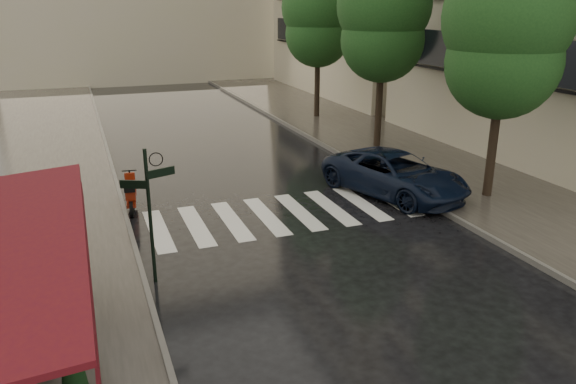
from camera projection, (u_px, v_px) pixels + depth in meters
ground at (244, 342)px, 10.45m from camera, size 120.00×120.00×0.00m
sidewalk_near at (23, 182)px, 19.56m from camera, size 6.00×60.00×0.12m
sidewalk_far at (392, 145)px, 24.48m from camera, size 5.50×60.00×0.12m
curb_near at (113, 172)px, 20.57m from camera, size 0.12×60.00×0.16m
curb_far at (334, 151)px, 23.54m from camera, size 0.12×60.00×0.16m
crosswalk at (283, 214)px, 16.75m from camera, size 7.85×3.20×0.01m
signpost at (150, 206)px, 12.12m from camera, size 1.17×0.29×3.10m
tree_near at (507, 27)px, 16.37m from camera, size 3.80×3.80×7.99m
tree_mid at (384, 13)px, 22.45m from camera, size 3.80×3.80×8.34m
tree_far at (318, 13)px, 28.76m from camera, size 3.80×3.80×8.16m
pedestrian_with_umbrella at (45, 220)px, 11.58m from camera, size 1.35×1.35×2.43m
scooter at (131, 194)px, 16.87m from camera, size 0.51×1.67×1.10m
parked_car at (395, 174)px, 18.21m from camera, size 3.78×5.53×1.40m
parasol_front at (70, 350)px, 7.67m from camera, size 0.46×0.46×2.56m
parasol_back at (30, 308)px, 9.08m from camera, size 0.41×0.41×2.20m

